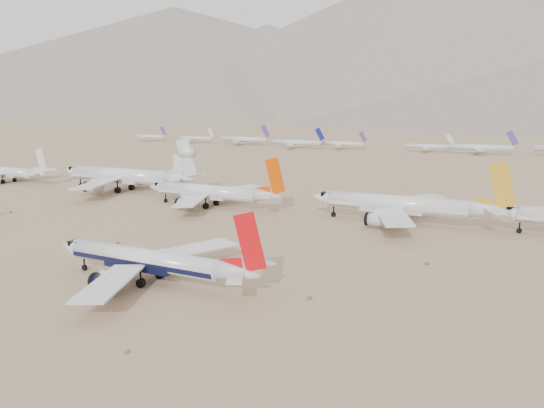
{
  "coord_description": "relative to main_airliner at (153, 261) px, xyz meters",
  "views": [
    {
      "loc": [
        57.39,
        -77.04,
        32.16
      ],
      "look_at": [
        -4.06,
        43.23,
        7.0
      ],
      "focal_mm": 35.0,
      "sensor_mm": 36.0,
      "label": 1
    }
  ],
  "objects": [
    {
      "name": "row2_gold_tail",
      "position": [
        28.96,
        71.01,
        0.95
      ],
      "size": [
        52.05,
        50.91,
        18.53
      ],
      "color": "silver",
      "rests_on": "ground"
    },
    {
      "name": "distant_storage_row",
      "position": [
        11.23,
        309.26,
        0.15
      ],
      "size": [
        564.81,
        61.98,
        14.99
      ],
      "color": "silver",
      "rests_on": "ground"
    },
    {
      "name": "row2_white_twin",
      "position": [
        -137.89,
        74.04,
        0.14
      ],
      "size": [
        43.44,
        42.51,
        15.52
      ],
      "color": "silver",
      "rests_on": "ground"
    },
    {
      "name": "row2_orange_tail",
      "position": [
        -31.2,
        67.07,
        0.56
      ],
      "size": [
        47.9,
        46.85,
        17.08
      ],
      "color": "silver",
      "rests_on": "ground"
    },
    {
      "name": "main_airliner",
      "position": [
        0.0,
        0.0,
        0.0
      ],
      "size": [
        43.63,
        42.61,
        15.4
      ],
      "color": "silver",
      "rests_on": "ground"
    },
    {
      "name": "desert_scrub",
      "position": [
        6.52,
        -24.98,
        -3.94
      ],
      "size": [
        261.14,
        121.67,
        0.63
      ],
      "color": "brown",
      "rests_on": "ground"
    },
    {
      "name": "row2_white_trijet",
      "position": [
        -76.68,
        78.27,
        1.95
      ],
      "size": [
        60.3,
        58.94,
        21.37
      ],
      "color": "silver",
      "rests_on": "ground"
    },
    {
      "name": "ground",
      "position": [
        4.26,
        4.24,
        -4.23
      ],
      "size": [
        7000.0,
        7000.0,
        0.0
      ],
      "primitive_type": "plane",
      "color": "#977658",
      "rests_on": "ground"
    }
  ]
}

